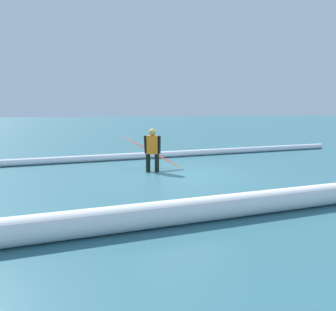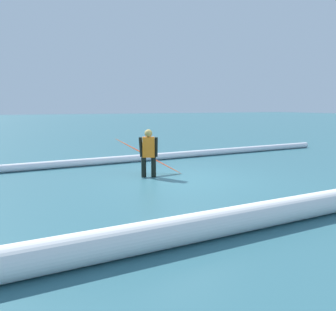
{
  "view_description": "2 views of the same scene",
  "coord_description": "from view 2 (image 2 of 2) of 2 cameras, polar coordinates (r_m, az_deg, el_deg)",
  "views": [
    {
      "loc": [
        3.6,
        9.05,
        1.95
      ],
      "look_at": [
        1.1,
        1.77,
        0.86
      ],
      "focal_mm": 34.8,
      "sensor_mm": 36.0,
      "label": 1
    },
    {
      "loc": [
        4.63,
        8.34,
        2.01
      ],
      "look_at": [
        1.35,
        1.73,
        0.96
      ],
      "focal_mm": 37.32,
      "sensor_mm": 36.0,
      "label": 2
    }
  ],
  "objects": [
    {
      "name": "ground_plane",
      "position": [
        9.75,
        2.6,
        -3.83
      ],
      "size": [
        160.89,
        160.89,
        0.0
      ],
      "primitive_type": "plane",
      "color": "#326571"
    },
    {
      "name": "surfer",
      "position": [
        9.86,
        -3.19,
        0.75
      ],
      "size": [
        0.48,
        0.34,
        1.37
      ],
      "rotation": [
        0.0,
        0.0,
        2.72
      ],
      "color": "black",
      "rests_on": "ground_plane"
    },
    {
      "name": "surfboard",
      "position": [
        10.3,
        -3.15,
        -0.14
      ],
      "size": [
        1.92,
        0.94,
        1.11
      ],
      "color": "#E55926",
      "rests_on": "ground_plane"
    },
    {
      "name": "wave_crest_foreground",
      "position": [
        12.47,
        -8.54,
        -0.7
      ],
      "size": [
        19.69,
        1.18,
        0.25
      ],
      "primitive_type": "cylinder",
      "rotation": [
        0.0,
        1.57,
        0.05
      ],
      "color": "white",
      "rests_on": "ground_plane"
    }
  ]
}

